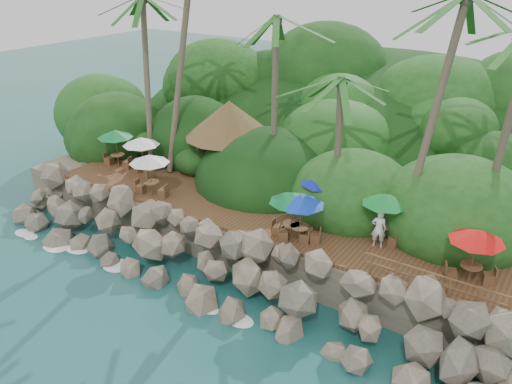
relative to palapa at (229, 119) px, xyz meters
The scene contains 12 objects.
ground 11.98m from the palapa, 65.80° to the right, with size 140.00×140.00×0.00m, color #19514F.
land_base 9.07m from the palapa, 56.24° to the left, with size 32.00×25.20×2.10m, color gray.
jungle_hill 15.69m from the palapa, 72.85° to the left, with size 44.80×28.00×15.40m, color #143811.
seawall 9.86m from the palapa, 60.40° to the right, with size 29.00×4.00×2.30m, color gray, non-canonical shape.
terrace 6.64m from the palapa, 39.68° to the right, with size 26.00×5.00×0.20m, color brown.
jungle_foliage 9.03m from the palapa, 51.64° to the left, with size 44.00×16.00×12.00m, color #143811, non-canonical shape.
foam_line 11.73m from the palapa, 65.11° to the right, with size 25.20×0.80×0.06m.
palms 8.21m from the palapa, ahead, with size 26.74×7.09×13.12m.
palapa is the anchor object (origin of this frame).
dining_clusters 6.36m from the palapa, 37.37° to the right, with size 24.35×5.03×2.45m.
railing 15.93m from the palapa, 22.20° to the right, with size 6.10×0.10×1.00m.
waiter 11.95m from the palapa, 17.69° to the right, with size 0.69×0.45×1.88m, color white.
Camera 1 is at (13.88, -14.96, 14.91)m, focal length 36.81 mm.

